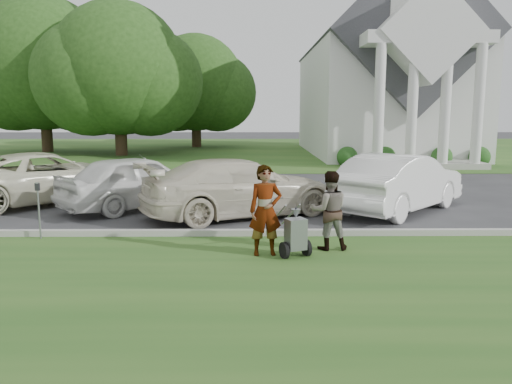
{
  "coord_description": "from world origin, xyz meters",
  "views": [
    {
      "loc": [
        0.47,
        -10.47,
        2.78
      ],
      "look_at": [
        0.55,
        0.0,
        1.1
      ],
      "focal_mm": 35.0,
      "sensor_mm": 36.0,
      "label": 1
    }
  ],
  "objects_px": {
    "tree_back": "(195,87)",
    "person_right": "(329,211)",
    "car_b": "(138,181)",
    "striping_cart": "(295,235)",
    "car_d": "(399,183)",
    "tree_left": "(118,75)",
    "church": "(381,63)",
    "tree_far": "(42,70)",
    "car_a": "(46,177)",
    "car_c": "(240,188)",
    "person_left": "(265,211)",
    "parking_meter_near": "(39,204)"
  },
  "relations": [
    {
      "from": "person_left",
      "to": "car_d",
      "type": "height_order",
      "value": "person_left"
    },
    {
      "from": "person_left",
      "to": "person_right",
      "type": "relative_size",
      "value": 1.1
    },
    {
      "from": "striping_cart",
      "to": "person_right",
      "type": "xyz_separation_m",
      "value": [
        0.73,
        0.54,
        0.36
      ]
    },
    {
      "from": "car_b",
      "to": "striping_cart",
      "type": "bearing_deg",
      "value": 175.98
    },
    {
      "from": "person_left",
      "to": "person_right",
      "type": "distance_m",
      "value": 1.36
    },
    {
      "from": "car_d",
      "to": "tree_far",
      "type": "bearing_deg",
      "value": -6.2
    },
    {
      "from": "person_left",
      "to": "car_c",
      "type": "bearing_deg",
      "value": 91.02
    },
    {
      "from": "car_b",
      "to": "person_left",
      "type": "bearing_deg",
      "value": 172.61
    },
    {
      "from": "person_right",
      "to": "tree_back",
      "type": "bearing_deg",
      "value": -81.73
    },
    {
      "from": "tree_far",
      "to": "person_left",
      "type": "relative_size",
      "value": 6.57
    },
    {
      "from": "parking_meter_near",
      "to": "car_d",
      "type": "height_order",
      "value": "car_d"
    },
    {
      "from": "car_a",
      "to": "person_right",
      "type": "bearing_deg",
      "value": -169.1
    },
    {
      "from": "striping_cart",
      "to": "car_b",
      "type": "height_order",
      "value": "car_b"
    },
    {
      "from": "church",
      "to": "parking_meter_near",
      "type": "xyz_separation_m",
      "value": [
        -13.22,
        -22.8,
        -5.14
      ]
    },
    {
      "from": "church",
      "to": "person_right",
      "type": "bearing_deg",
      "value": -106.39
    },
    {
      "from": "church",
      "to": "tree_far",
      "type": "distance_m",
      "value": 23.09
    },
    {
      "from": "car_b",
      "to": "car_d",
      "type": "height_order",
      "value": "car_d"
    },
    {
      "from": "church",
      "to": "car_d",
      "type": "xyz_separation_m",
      "value": [
        -4.37,
        -19.7,
        -5.12
      ]
    },
    {
      "from": "tree_far",
      "to": "parking_meter_near",
      "type": "bearing_deg",
      "value": -68.34
    },
    {
      "from": "tree_left",
      "to": "striping_cart",
      "type": "height_order",
      "value": "tree_left"
    },
    {
      "from": "parking_meter_near",
      "to": "car_a",
      "type": "distance_m",
      "value": 4.94
    },
    {
      "from": "tree_back",
      "to": "person_right",
      "type": "xyz_separation_m",
      "value": [
        6.04,
        -30.58,
        -3.92
      ]
    },
    {
      "from": "parking_meter_near",
      "to": "striping_cart",
      "type": "bearing_deg",
      "value": -14.6
    },
    {
      "from": "tree_left",
      "to": "car_b",
      "type": "distance_m",
      "value": 19.24
    },
    {
      "from": "car_c",
      "to": "car_d",
      "type": "xyz_separation_m",
      "value": [
        4.47,
        0.61,
        0.04
      ]
    },
    {
      "from": "person_right",
      "to": "car_d",
      "type": "height_order",
      "value": "car_d"
    },
    {
      "from": "church",
      "to": "parking_meter_near",
      "type": "relative_size",
      "value": 18.97
    },
    {
      "from": "tree_far",
      "to": "car_b",
      "type": "distance_m",
      "value": 24.31
    },
    {
      "from": "church",
      "to": "car_c",
      "type": "bearing_deg",
      "value": -113.53
    },
    {
      "from": "tree_back",
      "to": "person_right",
      "type": "bearing_deg",
      "value": -78.82
    },
    {
      "from": "tree_back",
      "to": "person_right",
      "type": "relative_size",
      "value": 5.98
    },
    {
      "from": "car_b",
      "to": "car_c",
      "type": "relative_size",
      "value": 0.86
    },
    {
      "from": "car_c",
      "to": "car_b",
      "type": "bearing_deg",
      "value": 43.48
    },
    {
      "from": "parking_meter_near",
      "to": "car_c",
      "type": "relative_size",
      "value": 0.24
    },
    {
      "from": "tree_left",
      "to": "tree_far",
      "type": "height_order",
      "value": "tree_far"
    },
    {
      "from": "tree_far",
      "to": "parking_meter_near",
      "type": "height_order",
      "value": "tree_far"
    },
    {
      "from": "church",
      "to": "car_c",
      "type": "distance_m",
      "value": 22.75
    },
    {
      "from": "striping_cart",
      "to": "tree_back",
      "type": "bearing_deg",
      "value": 77.08
    },
    {
      "from": "tree_back",
      "to": "tree_far",
      "type": "bearing_deg",
      "value": -153.44
    },
    {
      "from": "person_right",
      "to": "car_d",
      "type": "relative_size",
      "value": 0.32
    },
    {
      "from": "tree_left",
      "to": "car_d",
      "type": "relative_size",
      "value": 2.15
    },
    {
      "from": "church",
      "to": "car_b",
      "type": "bearing_deg",
      "value": -121.74
    },
    {
      "from": "striping_cart",
      "to": "car_a",
      "type": "xyz_separation_m",
      "value": [
        -7.23,
        6.07,
        0.34
      ]
    },
    {
      "from": "person_left",
      "to": "tree_left",
      "type": "bearing_deg",
      "value": 103.22
    },
    {
      "from": "tree_far",
      "to": "person_right",
      "type": "height_order",
      "value": "tree_far"
    },
    {
      "from": "car_a",
      "to": "tree_left",
      "type": "bearing_deg",
      "value": -37.31
    },
    {
      "from": "church",
      "to": "person_right",
      "type": "distance_m",
      "value": 25.23
    },
    {
      "from": "church",
      "to": "car_d",
      "type": "distance_m",
      "value": 20.82
    },
    {
      "from": "tree_left",
      "to": "striping_cart",
      "type": "xyz_separation_m",
      "value": [
        9.32,
        -23.11,
        -4.67
      ]
    },
    {
      "from": "church",
      "to": "car_a",
      "type": "relative_size",
      "value": 4.27
    }
  ]
}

